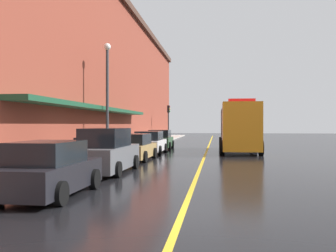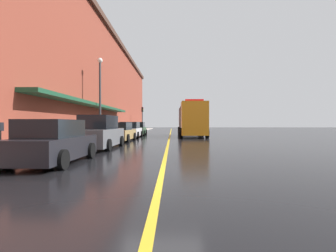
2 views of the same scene
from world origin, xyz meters
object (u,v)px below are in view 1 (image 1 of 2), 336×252
Objects in this scene: parked_car_0 at (49,170)px; parked_car_2 at (133,148)px; parked_car_1 at (107,152)px; parked_car_3 at (150,143)px; street_lamp_left at (107,87)px; traffic_light_near at (168,116)px; parking_meter_1 at (76,147)px; parked_car_4 at (160,140)px; utility_truck at (239,128)px.

parked_car_0 reaches higher than parked_car_2.
parked_car_3 is at bearing 1.13° from parked_car_1.
street_lamp_left is at bearing 17.05° from parked_car_1.
parked_car_1 is 1.13× the size of traffic_light_near.
parking_meter_1 is (-1.38, -5.40, 0.33)m from parked_car_2.
parked_car_0 is at bearing -87.99° from traffic_light_near.
parked_car_2 is 0.63× the size of street_lamp_left.
parked_car_2 is 4.42m from street_lamp_left.
parked_car_3 is 1.04× the size of parked_car_4.
traffic_light_near reaches higher than parked_car_0.
utility_truck is (6.34, 2.32, 1.05)m from parked_car_3.
parking_meter_1 is at bearing 167.37° from parked_car_2.
utility_truck is at bearing -38.78° from parked_car_2.
parked_car_0 is at bearing -178.37° from parked_car_2.
parked_car_2 is 5.58m from parking_meter_1.
parking_meter_1 is at bearing 14.49° from parked_car_0.
parked_car_0 is 37.21m from traffic_light_near.
parked_car_0 is at bearing -81.04° from street_lamp_left.
parked_car_3 is 3.40× the size of parking_meter_1.
parked_car_3 is at bearing 179.42° from parked_car_4.
parked_car_2 is 0.97× the size of parked_car_3.
parking_meter_1 is (-7.75, -12.86, -0.73)m from utility_truck.
street_lamp_left reaches higher than parked_car_3.
parked_car_0 is 0.97× the size of traffic_light_near.
street_lamp_left is 1.61× the size of traffic_light_near.
parked_car_2 is at bearing 75.65° from parking_meter_1.
parked_car_3 is 0.50× the size of utility_truck.
utility_truck reaches higher than parking_meter_1.
parked_car_3 is at bearing 0.60° from parked_car_0.
street_lamp_left is at bearing 151.21° from parked_car_3.
parked_car_2 is at bearing 178.97° from parked_car_4.
parked_car_2 is 26.27m from traffic_light_near.
parked_car_0 is 0.95× the size of parked_car_2.
parked_car_3 is 6.83m from utility_truck.
parking_meter_1 is at bearing -90.11° from traffic_light_near.
parked_car_1 is at bearing -73.68° from street_lamp_left.
utility_truck is 2.11× the size of traffic_light_near.
utility_truck is 15.03m from parking_meter_1.
parked_car_4 is (-0.02, 10.49, 0.03)m from parked_car_2.
parked_car_1 is 0.53× the size of utility_truck.
parked_car_3 is (-0.08, 10.80, -0.13)m from parked_car_1.
parking_meter_1 is 0.31× the size of traffic_light_near.
traffic_light_near is (0.66, 24.66, -1.24)m from street_lamp_left.
street_lamp_left is (-2.09, 7.13, 3.52)m from parked_car_1.
parking_meter_1 is 7.66m from street_lamp_left.
parked_car_1 reaches higher than parked_car_4.
parked_car_4 is at bearing 0.49° from parked_car_3.
parked_car_2 is at bearing 1.80° from parked_car_1.
parking_meter_1 is (-1.36, 5.59, 0.31)m from parked_car_0.
parked_car_3 is at bearing 1.38° from parked_car_2.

